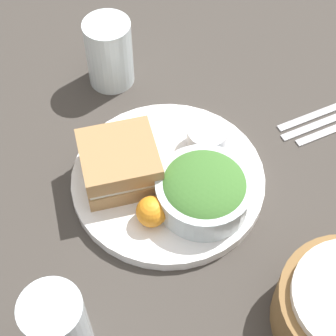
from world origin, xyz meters
name	(u,v)px	position (x,y,z in m)	size (l,w,h in m)	color
ground_plane	(168,183)	(0.00, 0.00, 0.00)	(4.00, 4.00, 0.00)	#3D3833
plate	(168,180)	(0.00, 0.00, 0.01)	(0.27, 0.27, 0.02)	white
sandwich	(119,163)	(0.06, -0.01, 0.05)	(0.11, 0.11, 0.06)	#A37A4C
salad_bowl	(204,190)	(-0.04, 0.05, 0.04)	(0.13, 0.13, 0.05)	silver
dressing_cup	(207,138)	(-0.06, -0.04, 0.04)	(0.06, 0.06, 0.04)	#B7B7BC
orange_wedge	(152,212)	(0.03, 0.07, 0.04)	(0.04, 0.04, 0.04)	orange
drink_glass	(59,329)	(0.16, 0.21, 0.06)	(0.07, 0.07, 0.12)	silver
fork	(332,108)	(-0.28, -0.10, 0.00)	(0.19, 0.01, 0.01)	#B2B2B7
water_glass	(109,53)	(0.06, -0.22, 0.06)	(0.07, 0.07, 0.11)	silver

